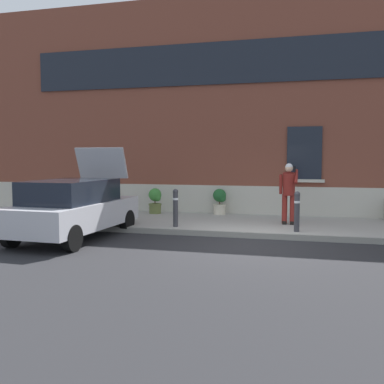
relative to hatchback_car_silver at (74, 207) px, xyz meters
The scene contains 10 objects.
ground_plane 4.48m from the hatchback_car_silver, ahead, with size 80.00×80.00×0.00m, color #232326.
sidewalk 5.42m from the hatchback_car_silver, 34.97° to the left, with size 24.00×3.60×0.15m, color #99968E.
curb_edge 4.62m from the hatchback_car_silver, 15.46° to the left, with size 24.00×0.12×0.15m, color gray.
building_facade 7.68m from the hatchback_car_silver, 51.61° to the left, with size 24.00×1.52×7.50m.
hatchback_car_silver is the anchor object (origin of this frame).
bollard_near_person 5.69m from the hatchback_car_silver, 16.62° to the left, with size 0.15×0.15×1.04m.
bollard_far_left 2.73m from the hatchback_car_silver, 36.62° to the left, with size 0.15×0.15×1.04m.
person_on_phone 5.89m from the hatchback_car_silver, 28.25° to the left, with size 0.51×0.50×1.74m.
planter_olive 4.27m from the hatchback_car_silver, 80.72° to the left, with size 0.44×0.44×0.86m.
planter_cream 5.35m from the hatchback_car_silver, 57.69° to the left, with size 0.44×0.44×0.86m.
Camera 1 is at (1.32, -10.34, 2.08)m, focal length 41.74 mm.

